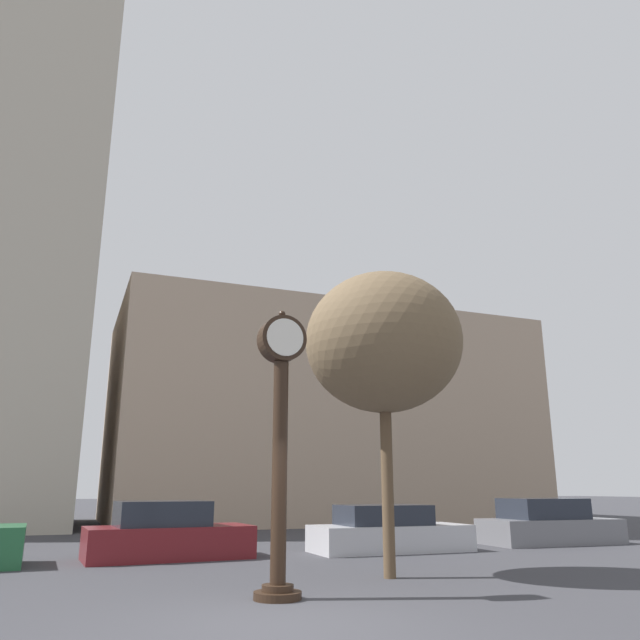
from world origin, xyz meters
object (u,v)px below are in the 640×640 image
object	(u,v)px
car_grey	(548,525)
bare_tree	(384,343)
car_maroon	(167,535)
street_clock	(280,429)
car_silver	(389,532)

from	to	relation	value
car_grey	bare_tree	world-z (taller)	bare_tree
car_grey	bare_tree	xyz separation A→B (m)	(-8.16, -4.88, 4.09)
car_maroon	bare_tree	size ratio (longest dim) A/B	0.66
car_maroon	bare_tree	distance (m)	7.35
bare_tree	car_grey	bearing A→B (deg)	30.86
street_clock	car_silver	size ratio (longest dim) A/B	1.07
car_maroon	car_grey	distance (m)	11.71
car_silver	car_grey	size ratio (longest dim) A/B	1.01
car_grey	bare_tree	distance (m)	10.35
car_silver	street_clock	bearing A→B (deg)	-129.68
street_clock	car_grey	xyz separation A→B (m)	(10.92, 6.34, -2.06)
street_clock	car_maroon	world-z (taller)	street_clock
car_maroon	car_silver	world-z (taller)	car_maroon
street_clock	bare_tree	distance (m)	3.72
car_maroon	car_silver	distance (m)	5.95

